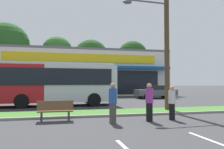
{
  "coord_description": "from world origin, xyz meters",
  "views": [
    {
      "loc": [
        -4.5,
        1.04,
        1.77
      ],
      "look_at": [
        -0.31,
        18.1,
        2.38
      ],
      "focal_mm": 37.26,
      "sensor_mm": 36.0,
      "label": 1
    }
  ],
  "objects": [
    {
      "name": "storefront_building",
      "position": [
        -1.03,
        36.77,
        3.12
      ],
      "size": [
        23.87,
        14.88,
        6.24
      ],
      "color": "silver",
      "rests_on": "ground_plane"
    },
    {
      "name": "city_bus",
      "position": [
        -5.83,
        19.09,
        1.77
      ],
      "size": [
        11.88,
        2.86,
        3.25
      ],
      "rotation": [
        0.0,
        0.0,
        0.02
      ],
      "color": "#AD191E",
      "rests_on": "ground_plane"
    },
    {
      "name": "pedestrian_mid",
      "position": [
        -0.31,
        10.94,
        0.87
      ],
      "size": [
        0.35,
        0.35,
        1.73
      ],
      "rotation": [
        0.0,
        0.0,
        5.86
      ],
      "color": "black",
      "rests_on": "ground_plane"
    },
    {
      "name": "curb_lip",
      "position": [
        0.0,
        12.78,
        0.06
      ],
      "size": [
        56.0,
        0.24,
        0.12
      ],
      "primitive_type": "cube",
      "color": "gray",
      "rests_on": "ground_plane"
    },
    {
      "name": "tree_left",
      "position": [
        -12.95,
        45.29,
        8.38
      ],
      "size": [
        8.01,
        8.01,
        12.4
      ],
      "color": "#473323",
      "rests_on": "ground_plane"
    },
    {
      "name": "pedestrian_far",
      "position": [
        0.88,
        11.04,
        0.8
      ],
      "size": [
        0.32,
        0.32,
        1.6
      ],
      "rotation": [
        0.0,
        0.0,
        2.72
      ],
      "color": "black",
      "rests_on": "ground_plane"
    },
    {
      "name": "tree_mid_left",
      "position": [
        -4.16,
        45.07,
        7.43
      ],
      "size": [
        5.7,
        5.7,
        10.31
      ],
      "color": "#473323",
      "rests_on": "ground_plane"
    },
    {
      "name": "car_3",
      "position": [
        6.45,
        25.05,
        0.75
      ],
      "size": [
        4.51,
        2.01,
        1.45
      ],
      "rotation": [
        0.0,
        0.0,
        3.14
      ],
      "color": "#515459",
      "rests_on": "ground_plane"
    },
    {
      "name": "utility_pole",
      "position": [
        2.04,
        14.07,
        4.97
      ],
      "size": [
        3.03,
        2.4,
        9.25
      ],
      "color": "#4C3826",
      "rests_on": "ground_plane"
    },
    {
      "name": "bus_stop_bench",
      "position": [
        -4.47,
        12.0,
        0.5
      ],
      "size": [
        1.6,
        0.45,
        0.95
      ],
      "rotation": [
        0.0,
        0.0,
        3.14
      ],
      "color": "brown",
      "rests_on": "ground_plane"
    },
    {
      "name": "pedestrian_near_bench",
      "position": [
        -2.05,
        10.84,
        0.88
      ],
      "size": [
        0.35,
        0.35,
        1.75
      ],
      "rotation": [
        0.0,
        0.0,
        3.83
      ],
      "color": "#47423D",
      "rests_on": "ground_plane"
    },
    {
      "name": "grass_median",
      "position": [
        0.0,
        14.0,
        0.06
      ],
      "size": [
        56.0,
        2.2,
        0.12
      ],
      "primitive_type": "cube",
      "color": "#427A2D",
      "rests_on": "ground_plane"
    },
    {
      "name": "tree_mid_right",
      "position": [
        10.62,
        45.23,
        7.13
      ],
      "size": [
        5.96,
        5.96,
        10.13
      ],
      "color": "#473323",
      "rests_on": "ground_plane"
    },
    {
      "name": "car_4",
      "position": [
        -1.07,
        25.69,
        0.76
      ],
      "size": [
        4.61,
        1.97,
        1.49
      ],
      "color": "#9E998C",
      "rests_on": "ground_plane"
    },
    {
      "name": "tree_mid",
      "position": [
        2.07,
        44.5,
        6.62
      ],
      "size": [
        6.52,
        6.52,
        9.89
      ],
      "color": "#473323",
      "rests_on": "ground_plane"
    }
  ]
}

